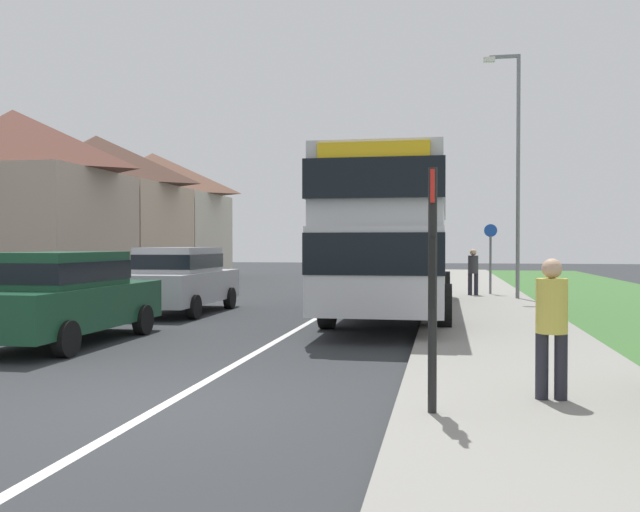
{
  "coord_description": "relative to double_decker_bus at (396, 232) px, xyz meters",
  "views": [
    {
      "loc": [
        3.13,
        -7.17,
        1.82
      ],
      "look_at": [
        0.74,
        5.76,
        1.6
      ],
      "focal_mm": 38.33,
      "sensor_mm": 36.0,
      "label": 1
    }
  ],
  "objects": [
    {
      "name": "ground_plane",
      "position": [
        -1.86,
        -10.47,
        -2.14
      ],
      "size": [
        120.0,
        120.0,
        0.0
      ],
      "primitive_type": "plane",
      "color": "#2D3033"
    },
    {
      "name": "lane_marking_centre",
      "position": [
        -1.86,
        -2.47,
        -2.14
      ],
      "size": [
        0.14,
        60.0,
        0.01
      ],
      "primitive_type": "cube",
      "color": "silver",
      "rests_on": "ground_plane"
    },
    {
      "name": "pavement_near_side",
      "position": [
        2.34,
        -4.47,
        -2.08
      ],
      "size": [
        3.2,
        68.0,
        0.12
      ],
      "primitive_type": "cube",
      "color": "gray",
      "rests_on": "ground_plane"
    },
    {
      "name": "double_decker_bus",
      "position": [
        0.0,
        0.0,
        0.0
      ],
      "size": [
        2.8,
        11.36,
        3.7
      ],
      "color": "#BCBCC1",
      "rests_on": "ground_plane"
    },
    {
      "name": "parked_car_dark_green",
      "position": [
        -5.61,
        -6.28,
        -1.22
      ],
      "size": [
        1.95,
        4.57,
        1.69
      ],
      "color": "#19472D",
      "rests_on": "ground_plane"
    },
    {
      "name": "parked_car_silver",
      "position": [
        -5.59,
        -0.59,
        -1.19
      ],
      "size": [
        1.88,
        4.52,
        1.75
      ],
      "color": "#B7B7BC",
      "rests_on": "ground_plane"
    },
    {
      "name": "pedestrian_at_stop",
      "position": [
        2.41,
        -9.84,
        -1.17
      ],
      "size": [
        0.34,
        0.34,
        1.67
      ],
      "color": "#23232D",
      "rests_on": "ground_plane"
    },
    {
      "name": "pedestrian_walking_away",
      "position": [
        2.18,
        5.82,
        -1.17
      ],
      "size": [
        0.34,
        0.34,
        1.67
      ],
      "color": "#23232D",
      "rests_on": "ground_plane"
    },
    {
      "name": "bus_stop_sign",
      "position": [
        1.14,
        -10.66,
        -0.6
      ],
      "size": [
        0.09,
        0.52,
        2.6
      ],
      "color": "black",
      "rests_on": "ground_plane"
    },
    {
      "name": "cycle_route_sign",
      "position": [
        2.78,
        6.46,
        -0.72
      ],
      "size": [
        0.44,
        0.08,
        2.52
      ],
      "color": "slate",
      "rests_on": "ground_plane"
    },
    {
      "name": "street_lamp_mid",
      "position": [
        3.41,
        4.69,
        2.31
      ],
      "size": [
        1.14,
        0.2,
        7.8
      ],
      "color": "slate",
      "rests_on": "ground_plane"
    },
    {
      "name": "house_terrace_far_side",
      "position": [
        -15.12,
        12.41,
        1.36
      ],
      "size": [
        7.45,
        18.94,
        7.0
      ],
      "color": "tan",
      "rests_on": "ground_plane"
    }
  ]
}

